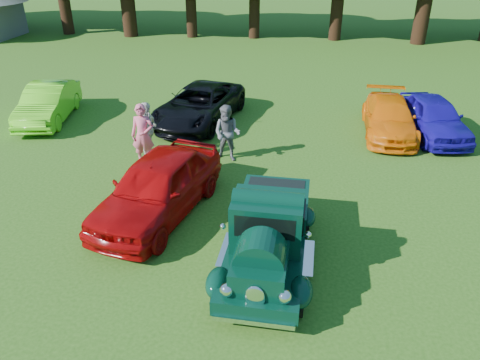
% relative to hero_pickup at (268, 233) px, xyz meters
% --- Properties ---
extents(ground, '(120.00, 120.00, 0.00)m').
position_rel_hero_pickup_xyz_m(ground, '(-0.10, 0.44, -0.75)').
color(ground, '#254F12').
rests_on(ground, ground).
extents(hero_pickup, '(2.07, 4.45, 1.74)m').
position_rel_hero_pickup_xyz_m(hero_pickup, '(0.00, 0.00, 0.00)').
color(hero_pickup, black).
rests_on(hero_pickup, ground).
extents(red_convertible, '(2.76, 4.94, 1.59)m').
position_rel_hero_pickup_xyz_m(red_convertible, '(-3.00, 1.54, 0.04)').
color(red_convertible, '#9D0607').
rests_on(red_convertible, ground).
extents(back_car_lime, '(2.27, 4.37, 1.37)m').
position_rel_hero_pickup_xyz_m(back_car_lime, '(-9.36, 7.37, -0.07)').
color(back_car_lime, '#5CD81C').
rests_on(back_car_lime, ground).
extents(back_car_black, '(3.07, 5.25, 1.37)m').
position_rel_hero_pickup_xyz_m(back_car_black, '(-3.58, 8.15, -0.07)').
color(back_car_black, black).
rests_on(back_car_black, ground).
extents(back_car_orange, '(1.73, 4.23, 1.23)m').
position_rel_hero_pickup_xyz_m(back_car_orange, '(3.44, 8.17, -0.14)').
color(back_car_orange, orange).
rests_on(back_car_orange, ground).
extents(back_car_blue, '(2.42, 4.32, 1.39)m').
position_rel_hero_pickup_xyz_m(back_car_blue, '(4.94, 8.26, -0.06)').
color(back_car_blue, '#190E9D').
rests_on(back_car_blue, ground).
extents(spectator_pink, '(0.75, 0.52, 1.96)m').
position_rel_hero_pickup_xyz_m(spectator_pink, '(-4.38, 4.28, 0.22)').
color(spectator_pink, '#DB5A79').
rests_on(spectator_pink, ground).
extents(spectator_grey, '(0.99, 0.83, 1.82)m').
position_rel_hero_pickup_xyz_m(spectator_grey, '(-1.87, 5.01, 0.16)').
color(spectator_grey, slate).
rests_on(spectator_grey, ground).
extents(spectator_white, '(0.65, 1.16, 1.87)m').
position_rel_hero_pickup_xyz_m(spectator_white, '(-4.42, 4.73, 0.18)').
color(spectator_white, beige).
rests_on(spectator_white, ground).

